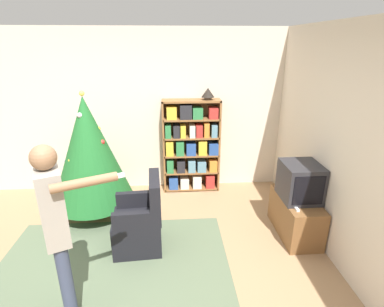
{
  "coord_description": "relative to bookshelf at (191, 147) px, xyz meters",
  "views": [
    {
      "loc": [
        0.44,
        -2.5,
        2.37
      ],
      "look_at": [
        0.68,
        1.03,
        1.05
      ],
      "focal_mm": 28.0,
      "sensor_mm": 36.0,
      "label": 1
    }
  ],
  "objects": [
    {
      "name": "book_pile_near_tree",
      "position": [
        -0.9,
        -1.07,
        -0.7
      ],
      "size": [
        0.23,
        0.18,
        0.12
      ],
      "color": "#232328",
      "rests_on": "ground_plane"
    },
    {
      "name": "christmas_tree",
      "position": [
        -1.44,
        -0.68,
        0.2
      ],
      "size": [
        1.13,
        1.13,
        1.79
      ],
      "color": "#4C3323",
      "rests_on": "ground_plane"
    },
    {
      "name": "wall_back",
      "position": [
        -0.74,
        0.22,
        0.54
      ],
      "size": [
        8.0,
        0.1,
        2.6
      ],
      "color": "beige",
      "rests_on": "ground_plane"
    },
    {
      "name": "bookshelf",
      "position": [
        0.0,
        0.0,
        0.0
      ],
      "size": [
        0.92,
        0.28,
        1.53
      ],
      "color": "brown",
      "rests_on": "ground_plane"
    },
    {
      "name": "ground_plane",
      "position": [
        -0.74,
        -2.12,
        -0.76
      ],
      "size": [
        14.0,
        14.0,
        0.0
      ],
      "primitive_type": "plane",
      "color": "#9E7A56"
    },
    {
      "name": "armchair",
      "position": [
        -0.7,
        -1.51,
        -0.44
      ],
      "size": [
        0.61,
        0.6,
        0.92
      ],
      "rotation": [
        0.0,
        0.0,
        -1.51
      ],
      "color": "black",
      "rests_on": "ground_plane"
    },
    {
      "name": "area_rug",
      "position": [
        -1.0,
        -2.01,
        -0.76
      ],
      "size": [
        2.61,
        2.1,
        0.01
      ],
      "color": "#56664C",
      "rests_on": "ground_plane"
    },
    {
      "name": "game_remote",
      "position": [
        1.14,
        -1.64,
        -0.23
      ],
      "size": [
        0.04,
        0.12,
        0.02
      ],
      "color": "white",
      "rests_on": "tv_stand"
    },
    {
      "name": "television",
      "position": [
        1.27,
        -1.38,
        -0.01
      ],
      "size": [
        0.45,
        0.5,
        0.47
      ],
      "color": "#28282D",
      "rests_on": "tv_stand"
    },
    {
      "name": "standing_person",
      "position": [
        -1.24,
        -2.5,
        0.23
      ],
      "size": [
        0.72,
        0.43,
        1.67
      ],
      "rotation": [
        0.0,
        0.0,
        -1.15
      ],
      "color": "#38425B",
      "rests_on": "ground_plane"
    },
    {
      "name": "wall_right",
      "position": [
        1.55,
        -2.12,
        0.54
      ],
      "size": [
        0.1,
        8.0,
        2.6
      ],
      "color": "beige",
      "rests_on": "ground_plane"
    },
    {
      "name": "tv_stand",
      "position": [
        1.27,
        -1.38,
        -0.5
      ],
      "size": [
        0.42,
        0.87,
        0.52
      ],
      "color": "brown",
      "rests_on": "ground_plane"
    },
    {
      "name": "table_lamp",
      "position": [
        0.27,
        0.01,
        0.87
      ],
      "size": [
        0.2,
        0.2,
        0.18
      ],
      "color": "#473828",
      "rests_on": "bookshelf"
    }
  ]
}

